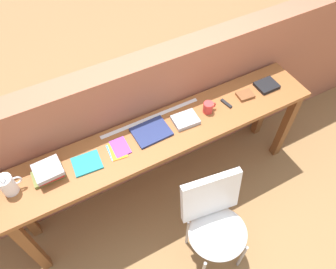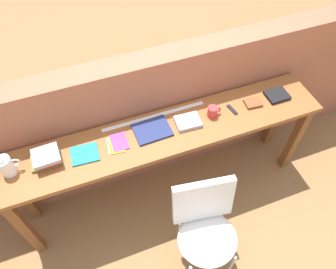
# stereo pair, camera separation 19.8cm
# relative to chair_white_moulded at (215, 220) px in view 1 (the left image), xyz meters

# --- Properties ---
(ground_plane) EXTENTS (40.00, 40.00, 0.00)m
(ground_plane) POSITION_rel_chair_white_moulded_xyz_m (-0.06, 0.36, -0.53)
(ground_plane) COLOR olive
(brick_wall_back) EXTENTS (6.00, 0.20, 1.31)m
(brick_wall_back) POSITION_rel_chair_white_moulded_xyz_m (-0.06, 1.00, 0.13)
(brick_wall_back) COLOR #9E5B42
(brick_wall_back) RESTS_ON ground
(sideboard) EXTENTS (2.50, 0.44, 0.88)m
(sideboard) POSITION_rel_chair_white_moulded_xyz_m (-0.06, 0.66, 0.21)
(sideboard) COLOR brown
(sideboard) RESTS_ON ground
(chair_white_moulded) EXTENTS (0.50, 0.51, 0.89)m
(chair_white_moulded) POSITION_rel_chair_white_moulded_xyz_m (0.00, 0.00, 0.00)
(chair_white_moulded) COLOR white
(chair_white_moulded) RESTS_ON ground
(pitcher_white) EXTENTS (0.14, 0.10, 0.18)m
(pitcher_white) POSITION_rel_chair_white_moulded_xyz_m (-1.17, 0.70, 0.43)
(pitcher_white) COLOR white
(pitcher_white) RESTS_ON sideboard
(book_stack_leftmost) EXTENTS (0.21, 0.17, 0.09)m
(book_stack_leftmost) POSITION_rel_chair_white_moulded_xyz_m (-0.92, 0.69, 0.40)
(book_stack_leftmost) COLOR olive
(book_stack_leftmost) RESTS_ON sideboard
(magazine_cycling) EXTENTS (0.20, 0.18, 0.01)m
(magazine_cycling) POSITION_rel_chair_white_moulded_xyz_m (-0.67, 0.66, 0.36)
(magazine_cycling) COLOR #19757A
(magazine_cycling) RESTS_ON sideboard
(pamphlet_pile_colourful) EXTENTS (0.15, 0.18, 0.01)m
(pamphlet_pile_colourful) POSITION_rel_chair_white_moulded_xyz_m (-0.43, 0.67, 0.36)
(pamphlet_pile_colourful) COLOR #3399D8
(pamphlet_pile_colourful) RESTS_ON sideboard
(book_open_centre) EXTENTS (0.28, 0.22, 0.02)m
(book_open_centre) POSITION_rel_chair_white_moulded_xyz_m (-0.16, 0.70, 0.36)
(book_open_centre) COLOR navy
(book_open_centre) RESTS_ON sideboard
(book_grey_hardcover) EXTENTS (0.20, 0.16, 0.03)m
(book_grey_hardcover) POSITION_rel_chair_white_moulded_xyz_m (0.12, 0.67, 0.37)
(book_grey_hardcover) COLOR #9E9EA3
(book_grey_hardcover) RESTS_ON sideboard
(mug) EXTENTS (0.11, 0.08, 0.09)m
(mug) POSITION_rel_chair_white_moulded_xyz_m (0.33, 0.68, 0.40)
(mug) COLOR red
(mug) RESTS_ON sideboard
(multitool_folded) EXTENTS (0.04, 0.11, 0.02)m
(multitool_folded) POSITION_rel_chair_white_moulded_xyz_m (0.50, 0.67, 0.36)
(multitool_folded) COLOR black
(multitool_folded) RESTS_ON sideboard
(leather_journal_brown) EXTENTS (0.14, 0.11, 0.02)m
(leather_journal_brown) POSITION_rel_chair_white_moulded_xyz_m (0.69, 0.67, 0.37)
(leather_journal_brown) COLOR brown
(leather_journal_brown) RESTS_ON sideboard
(book_repair_rightmost) EXTENTS (0.18, 0.15, 0.03)m
(book_repair_rightmost) POSITION_rel_chair_white_moulded_xyz_m (0.91, 0.68, 0.37)
(book_repair_rightmost) COLOR black
(book_repair_rightmost) RESTS_ON sideboard
(ruler_metal_back_edge) EXTENTS (0.83, 0.03, 0.00)m
(ruler_metal_back_edge) POSITION_rel_chair_white_moulded_xyz_m (-0.10, 0.83, 0.35)
(ruler_metal_back_edge) COLOR silver
(ruler_metal_back_edge) RESTS_ON sideboard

